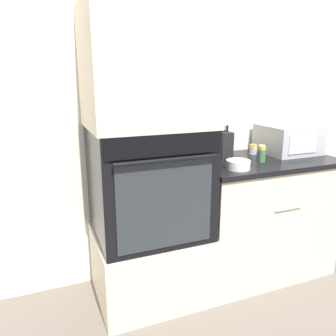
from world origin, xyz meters
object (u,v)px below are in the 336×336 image
at_px(condiment_jar_back, 253,149).
at_px(condiment_jar_far, 204,154).
at_px(wall_oven, 149,182).
at_px(bowl, 238,165).
at_px(knife_block, 224,145).
at_px(microwave, 288,139).
at_px(condiment_jar_near, 262,154).
at_px(condiment_jar_mid, 262,152).

bearing_deg(condiment_jar_back, condiment_jar_far, -178.01).
xyz_separation_m(wall_oven, bowl, (0.55, -0.18, 0.10)).
relative_size(knife_block, bowl, 1.54).
bearing_deg(bowl, condiment_jar_back, 43.10).
relative_size(microwave, bowl, 2.64).
xyz_separation_m(microwave, knife_block, (-0.55, 0.04, -0.01)).
bearing_deg(wall_oven, knife_block, 11.45).
bearing_deg(condiment_jar_far, wall_oven, -164.20).
bearing_deg(condiment_jar_near, condiment_jar_back, 68.47).
xyz_separation_m(wall_oven, condiment_jar_back, (0.89, 0.15, 0.11)).
xyz_separation_m(wall_oven, microwave, (1.17, 0.09, 0.18)).
bearing_deg(microwave, condiment_jar_near, -155.91).
bearing_deg(condiment_jar_mid, condiment_jar_far, 165.38).
xyz_separation_m(condiment_jar_mid, condiment_jar_far, (-0.41, 0.11, -0.01)).
xyz_separation_m(knife_block, condiment_jar_mid, (0.26, -0.10, -0.05)).
bearing_deg(condiment_jar_far, knife_block, -2.28).
relative_size(condiment_jar_far, condiment_jar_back, 1.08).
distance_m(wall_oven, bowl, 0.58).
distance_m(condiment_jar_mid, condiment_jar_back, 0.12).
xyz_separation_m(microwave, bowl, (-0.62, -0.27, -0.08)).
xyz_separation_m(knife_block, condiment_jar_far, (-0.15, 0.01, -0.06)).
height_order(knife_block, condiment_jar_mid, knife_block).
height_order(knife_block, condiment_jar_far, knife_block).
bearing_deg(condiment_jar_far, microwave, -3.59).
xyz_separation_m(wall_oven, knife_block, (0.62, 0.12, 0.17)).
distance_m(condiment_jar_near, condiment_jar_mid, 0.12).
xyz_separation_m(knife_block, bowl, (-0.07, -0.30, -0.07)).
distance_m(knife_block, condiment_jar_back, 0.28).
relative_size(condiment_jar_near, condiment_jar_mid, 1.18).
height_order(condiment_jar_mid, condiment_jar_back, condiment_jar_mid).
height_order(bowl, condiment_jar_back, condiment_jar_back).
relative_size(bowl, condiment_jar_near, 1.39).
xyz_separation_m(condiment_jar_near, condiment_jar_back, (0.09, 0.22, -0.02)).
distance_m(condiment_jar_near, condiment_jar_back, 0.24).
height_order(microwave, bowl, microwave).
bearing_deg(condiment_jar_mid, knife_block, 158.63).
height_order(wall_oven, microwave, wall_oven).
distance_m(microwave, condiment_jar_mid, 0.31).
bearing_deg(bowl, knife_block, 76.71).
bearing_deg(wall_oven, condiment_jar_far, 15.80).
bearing_deg(condiment_jar_far, condiment_jar_mid, -14.62).
bearing_deg(microwave, condiment_jar_back, 167.96).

